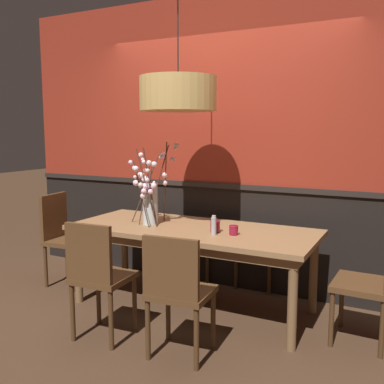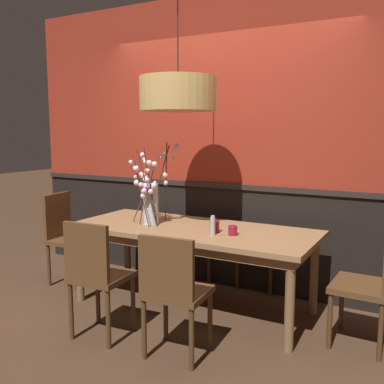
% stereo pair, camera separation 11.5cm
% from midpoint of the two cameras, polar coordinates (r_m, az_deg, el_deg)
% --- Properties ---
extents(ground_plane, '(24.00, 24.00, 0.00)m').
position_cam_midpoint_polar(ground_plane, '(4.05, -0.84, -14.78)').
color(ground_plane, '#4C3321').
extents(back_wall, '(4.73, 0.14, 2.88)m').
position_cam_midpoint_polar(back_wall, '(4.38, 3.50, 6.21)').
color(back_wall, black).
rests_on(back_wall, ground).
extents(dining_table, '(2.15, 0.90, 0.73)m').
position_cam_midpoint_polar(dining_table, '(3.85, -0.86, -5.78)').
color(dining_table, '#997047').
rests_on(dining_table, ground).
extents(chair_head_east_end, '(0.42, 0.46, 0.90)m').
position_cam_midpoint_polar(chair_head_east_end, '(3.48, 21.64, -10.37)').
color(chair_head_east_end, brown).
rests_on(chair_head_east_end, ground).
extents(chair_far_side_right, '(0.41, 0.42, 0.95)m').
position_cam_midpoint_polar(chair_far_side_right, '(4.51, 8.33, -5.44)').
color(chair_far_side_right, brown).
rests_on(chair_far_side_right, ground).
extents(chair_near_side_right, '(0.45, 0.41, 0.88)m').
position_cam_midpoint_polar(chair_near_side_right, '(3.05, -3.05, -12.44)').
color(chair_near_side_right, brown).
rests_on(chair_near_side_right, ground).
extents(chair_far_side_left, '(0.47, 0.41, 0.88)m').
position_cam_midpoint_polar(chair_far_side_left, '(4.76, 0.22, -4.90)').
color(chair_far_side_left, brown).
rests_on(chair_far_side_left, ground).
extents(chair_near_side_left, '(0.42, 0.41, 0.91)m').
position_cam_midpoint_polar(chair_near_side_left, '(3.38, -13.14, -10.29)').
color(chair_near_side_left, brown).
rests_on(chair_near_side_left, ground).
extents(chair_head_west_end, '(0.43, 0.44, 0.93)m').
position_cam_midpoint_polar(chair_head_west_end, '(4.70, -17.13, -5.27)').
color(chair_head_west_end, brown).
rests_on(chair_head_west_end, ground).
extents(vase_with_blossoms, '(0.46, 0.48, 0.74)m').
position_cam_midpoint_polar(vase_with_blossoms, '(3.95, -6.34, -0.55)').
color(vase_with_blossoms, silver).
rests_on(vase_with_blossoms, dining_table).
extents(candle_holder_nearer_center, '(0.08, 0.08, 0.10)m').
position_cam_midpoint_polar(candle_holder_nearer_center, '(3.65, 2.14, -4.50)').
color(candle_holder_nearer_center, maroon).
rests_on(candle_holder_nearer_center, dining_table).
extents(candle_holder_nearer_edge, '(0.08, 0.08, 0.08)m').
position_cam_midpoint_polar(candle_holder_nearer_edge, '(3.56, 4.53, -4.98)').
color(candle_holder_nearer_edge, maroon).
rests_on(candle_holder_nearer_edge, dining_table).
extents(condiment_bottle, '(0.04, 0.04, 0.16)m').
position_cam_midpoint_polar(condiment_bottle, '(3.55, 1.93, -4.40)').
color(condiment_bottle, '#ADADB2').
rests_on(condiment_bottle, dining_table).
extents(pendant_lamp, '(0.64, 0.64, 1.15)m').
position_cam_midpoint_polar(pendant_lamp, '(3.71, -2.73, 12.66)').
color(pendant_lamp, tan).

